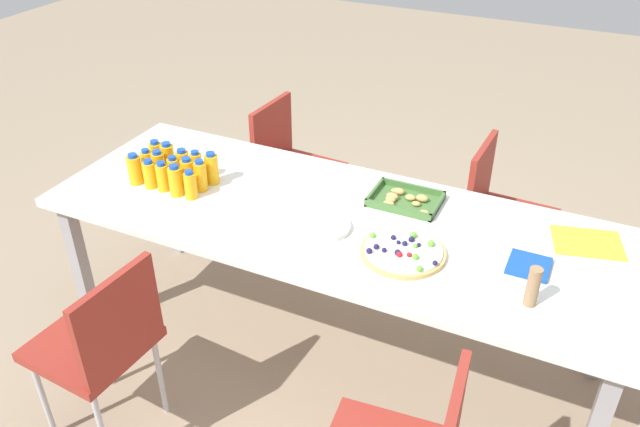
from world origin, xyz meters
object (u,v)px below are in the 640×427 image
(juice_bottle_11, at_px, (168,158))
(cardboard_tube, at_px, (533,287))
(chair_far_left, at_px, (290,162))
(juice_bottle_9, at_px, (201,176))
(chair_far_right, at_px, (499,209))
(juice_bottle_6, at_px, (159,166))
(chair_near_left, at_px, (102,340))
(juice_bottle_14, at_px, (212,169))
(juice_bottle_2, at_px, (163,177))
(juice_bottle_13, at_px, (196,166))
(juice_bottle_5, at_px, (147,164))
(fruit_pizza, at_px, (403,252))
(paper_folder, at_px, (587,243))
(napkin_stack, at_px, (529,266))
(juice_bottle_4, at_px, (190,185))
(juice_bottle_0, at_px, (135,170))
(juice_bottle_8, at_px, (188,173))
(juice_bottle_7, at_px, (174,171))
(snack_tray, at_px, (405,200))
(juice_bottle_12, at_px, (183,164))
(juice_bottle_1, at_px, (150,174))
(juice_bottle_3, at_px, (176,181))
(party_table, at_px, (333,227))
(juice_bottle_10, at_px, (156,156))
(plate_stack, at_px, (324,227))

(juice_bottle_11, distance_m, cardboard_tube, 1.69)
(chair_far_left, xyz_separation_m, juice_bottle_9, (0.00, -0.83, 0.33))
(chair_far_right, height_order, juice_bottle_6, juice_bottle_6)
(chair_far_right, height_order, chair_near_left, same)
(chair_near_left, xyz_separation_m, juice_bottle_14, (-0.01, 0.81, 0.33))
(juice_bottle_2, xyz_separation_m, juice_bottle_11, (-0.08, 0.14, 0.01))
(juice_bottle_13, bearing_deg, chair_far_left, 84.50)
(juice_bottle_5, xyz_separation_m, fruit_pizza, (1.26, -0.08, -0.05))
(juice_bottle_9, bearing_deg, paper_folder, 10.62)
(napkin_stack, bearing_deg, juice_bottle_4, -175.28)
(juice_bottle_0, height_order, juice_bottle_14, juice_bottle_14)
(juice_bottle_5, xyz_separation_m, juice_bottle_14, (0.30, 0.07, 0.01))
(juice_bottle_4, distance_m, juice_bottle_8, 0.10)
(chair_near_left, height_order, fruit_pizza, chair_near_left)
(juice_bottle_9, bearing_deg, juice_bottle_7, 179.54)
(snack_tray, bearing_deg, chair_near_left, -128.96)
(juice_bottle_7, bearing_deg, napkin_stack, 1.43)
(juice_bottle_7, xyz_separation_m, juice_bottle_14, (0.15, 0.07, 0.01))
(juice_bottle_12, bearing_deg, juice_bottle_1, -116.37)
(juice_bottle_3, height_order, napkin_stack, juice_bottle_3)
(juice_bottle_6, relative_size, juice_bottle_8, 1.01)
(juice_bottle_8, distance_m, juice_bottle_12, 0.11)
(juice_bottle_5, xyz_separation_m, juice_bottle_7, (0.15, -0.00, -0.00))
(party_table, xyz_separation_m, paper_folder, (0.98, 0.24, 0.06))
(juice_bottle_7, xyz_separation_m, juice_bottle_8, (0.08, 0.00, 0.00))
(juice_bottle_13, bearing_deg, juice_bottle_5, -160.81)
(snack_tray, bearing_deg, cardboard_tube, -36.79)
(juice_bottle_10, bearing_deg, chair_far_left, 69.24)
(juice_bottle_14, xyz_separation_m, snack_tray, (0.84, 0.21, -0.06))
(party_table, xyz_separation_m, napkin_stack, (0.80, -0.02, 0.07))
(juice_bottle_13, bearing_deg, juice_bottle_12, -175.10)
(juice_bottle_12, bearing_deg, paper_folder, 7.41)
(party_table, height_order, cardboard_tube, cardboard_tube)
(party_table, bearing_deg, plate_stack, -84.06)
(juice_bottle_12, xyz_separation_m, napkin_stack, (1.55, -0.03, -0.05))
(juice_bottle_5, distance_m, juice_bottle_8, 0.22)
(juice_bottle_9, distance_m, paper_folder, 1.61)
(juice_bottle_8, distance_m, juice_bottle_10, 0.23)
(juice_bottle_1, xyz_separation_m, juice_bottle_4, (0.22, -0.00, -0.00))
(juice_bottle_4, xyz_separation_m, juice_bottle_7, (-0.14, 0.08, -0.00))
(juice_bottle_13, bearing_deg, plate_stack, -10.33)
(juice_bottle_0, xyz_separation_m, juice_bottle_2, (0.15, 0.00, -0.00))
(plate_stack, bearing_deg, chair_near_left, -131.03)
(party_table, height_order, juice_bottle_6, juice_bottle_6)
(juice_bottle_6, xyz_separation_m, snack_tray, (1.07, 0.28, -0.05))
(juice_bottle_1, xyz_separation_m, plate_stack, (0.84, 0.02, -0.05))
(chair_near_left, distance_m, juice_bottle_13, 0.88)
(juice_bottle_9, relative_size, juice_bottle_13, 1.06)
(juice_bottle_5, xyz_separation_m, juice_bottle_12, (0.15, 0.07, 0.00))
(juice_bottle_5, bearing_deg, fruit_pizza, -3.75)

